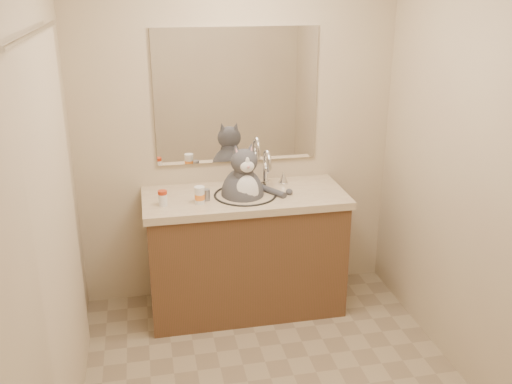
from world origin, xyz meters
TOP-DOWN VIEW (x-y plane):
  - room at (0.00, 0.00)m, footprint 2.22×2.52m
  - vanity at (0.00, 0.96)m, footprint 1.34×0.59m
  - mirror at (0.00, 1.24)m, footprint 1.10×0.02m
  - shower_curtain at (-1.05, 0.10)m, footprint 0.02×1.30m
  - cat at (-0.01, 0.95)m, footprint 0.43×0.34m
  - pill_bottle_redcap at (-0.54, 0.87)m, footprint 0.06×0.06m
  - pill_bottle_orange at (-0.31, 0.86)m, footprint 0.07×0.07m
  - grey_canister at (-0.26, 0.91)m, footprint 0.06×0.06m

SIDE VIEW (x-z plane):
  - vanity at x=0.00m, z-range -0.12..1.00m
  - cat at x=-0.01m, z-range 0.59..1.15m
  - grey_canister at x=-0.26m, z-range 0.85..0.92m
  - pill_bottle_redcap at x=-0.54m, z-range 0.85..0.95m
  - pill_bottle_orange at x=-0.31m, z-range 0.85..0.96m
  - shower_curtain at x=-1.05m, z-range 0.06..2.00m
  - room at x=0.00m, z-range -0.01..2.41m
  - mirror at x=0.00m, z-range 1.00..1.90m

